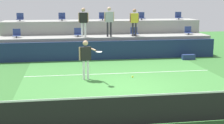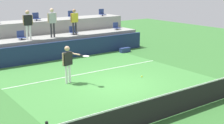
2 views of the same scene
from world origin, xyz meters
name	(u,v)px [view 1 (image 1 of 2)]	position (x,y,z in m)	size (l,w,h in m)	color
ground_plane	(130,87)	(0.00, 0.00, 0.00)	(40.00, 40.00, 0.00)	#336B2D
court_inner_paint	(125,81)	(0.00, 1.00, 0.00)	(9.00, 10.00, 0.01)	#3D7F38
court_service_line	(120,73)	(0.00, 2.40, 0.01)	(9.00, 0.06, 0.00)	white
tennis_net	(159,108)	(0.00, -4.00, 0.50)	(10.48, 0.08, 1.07)	black
sponsor_backboard	(109,50)	(0.00, 6.00, 0.55)	(13.00, 0.16, 1.10)	navy
seating_tier_lower	(106,46)	(0.00, 7.30, 0.62)	(13.00, 1.80, 1.25)	gray
seating_tier_upper	(102,36)	(0.00, 9.10, 1.05)	(13.00, 1.80, 2.10)	gray
stadium_chair_lower_far_left	(17,34)	(-5.37, 7.23, 1.46)	(0.44, 0.40, 0.52)	#2D2D33
stadium_chair_lower_left	(78,33)	(-1.74, 7.23, 1.46)	(0.44, 0.40, 0.52)	#2D2D33
stadium_chair_lower_right	(134,32)	(1.78, 7.23, 1.46)	(0.44, 0.40, 0.52)	#2D2D33
stadium_chair_lower_far_right	(188,31)	(5.35, 7.23, 1.46)	(0.44, 0.40, 0.52)	#2D2D33
stadium_chair_upper_far_left	(20,18)	(-5.35, 9.03, 2.31)	(0.44, 0.40, 0.52)	#2D2D33
stadium_chair_upper_left	(62,17)	(-2.68, 9.03, 2.31)	(0.44, 0.40, 0.52)	#2D2D33
stadium_chair_upper_center	(102,17)	(0.00, 9.03, 2.31)	(0.44, 0.40, 0.52)	#2D2D33
stadium_chair_upper_right	(141,17)	(2.68, 9.03, 2.31)	(0.44, 0.40, 0.52)	#2D2D33
stadium_chair_upper_far_right	(179,16)	(5.32, 9.03, 2.31)	(0.44, 0.40, 0.52)	#2D2D33
tennis_player	(86,56)	(-1.67, 1.46, 1.08)	(0.97, 1.16, 1.76)	white
spectator_in_white	(83,19)	(-1.41, 6.85, 2.31)	(0.61, 0.26, 1.75)	white
spectator_leaning_on_rail	(109,19)	(0.14, 6.85, 2.35)	(0.62, 0.25, 1.80)	#2D2D33
spectator_in_grey	(134,20)	(1.70, 6.85, 2.26)	(0.59, 0.23, 1.67)	#2D2D33
tennis_ball	(133,77)	(-0.37, -2.16, 0.97)	(0.07, 0.07, 0.07)	#CCE033
equipment_bag	(188,57)	(4.63, 5.27, 0.15)	(0.76, 0.28, 0.30)	navy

